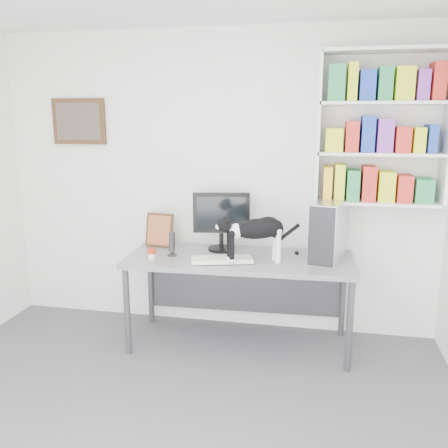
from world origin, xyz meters
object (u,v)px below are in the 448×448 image
Objects in this scene: keyboard at (222,260)px; cat at (256,240)px; bookshelf at (382,129)px; desk at (239,301)px; leaning_print at (160,229)px; monitor at (221,221)px; soup_can at (152,254)px; pc_tower at (328,230)px; speaker at (172,244)px.

cat is (0.27, 0.01, 0.17)m from keyboard.
bookshelf is 0.65× the size of desk.
leaning_print is (-0.77, 0.20, 0.55)m from desk.
desk is 0.62m from cat.
soup_can is at bearing -153.03° from monitor.
speaker is at bearing -159.27° from pc_tower.
keyboard is 1.02× the size of pc_tower.
keyboard is 0.33m from cat.
keyboard is (-1.23, -0.43, -1.04)m from bookshelf.
monitor reaches higher than keyboard.
desk is 6.00× the size of leaning_print.
keyboard is 0.75m from leaning_print.
desk is 0.76m from speaker.
pc_tower is at bearing -15.85° from monitor.
leaning_print is at bearing 126.99° from speaker.
bookshelf is at bearing 12.28° from desk.
keyboard is at bearing -130.53° from desk.
soup_can is 0.87m from cat.
speaker reaches higher than desk.
leaning_print is at bearing 168.96° from monitor.
pc_tower is 1.47m from soup_can.
bookshelf is 2.36× the size of monitor.
desk is 0.97m from pc_tower.
leaning_print is at bearing -177.65° from bookshelf.
desk is 3.89× the size of pc_tower.
cat is at bearing -45.19° from desk.
monitor is 1.08× the size of pc_tower.
keyboard is 0.47m from speaker.
leaning_print is 0.99m from cat.
desk is 20.06× the size of soup_can.
soup_can is (-0.59, -0.04, 0.03)m from keyboard.
speaker is at bearing -156.17° from monitor.
soup_can is (-0.71, -0.19, 0.44)m from desk.
soup_can is at bearing -154.73° from pc_tower.
desk is at bearing -9.67° from leaning_print.
cat is (0.92, -0.35, 0.04)m from leaning_print.
desk is at bearing -165.76° from bookshelf.
monitor is (-1.30, -0.09, -0.80)m from bookshelf.
soup_can is (-1.81, -0.47, -1.01)m from bookshelf.
soup_can is at bearing -135.42° from speaker.
monitor is 2.49× the size of speaker.
pc_tower is (-0.38, -0.18, -0.82)m from bookshelf.
cat reaches higher than soup_can.
bookshelf is 1.53m from monitor.
monitor is (-0.20, 0.19, 0.66)m from desk.
monitor is at bearing 133.41° from desk.
monitor reaches higher than cat.
pc_tower is 1.50m from leaning_print.
desk is 0.86m from soup_can.
desk is 0.71m from monitor.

